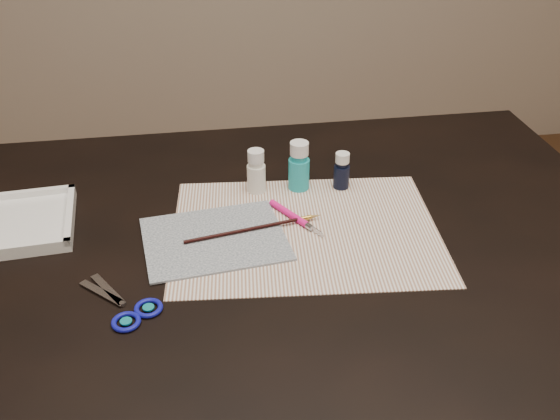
{
  "coord_description": "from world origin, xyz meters",
  "views": [
    {
      "loc": [
        -0.14,
        -0.89,
        1.37
      ],
      "look_at": [
        0.0,
        0.0,
        0.8
      ],
      "focal_mm": 40.0,
      "sensor_mm": 36.0,
      "label": 1
    }
  ],
  "objects": [
    {
      "name": "scissors",
      "position": [
        -0.28,
        -0.14,
        0.75
      ],
      "size": [
        0.18,
        0.18,
        0.01
      ],
      "primitive_type": null,
      "rotation": [
        0.0,
        0.0,
        2.38
      ],
      "color": "silver",
      "rests_on": "table"
    },
    {
      "name": "table",
      "position": [
        0.0,
        0.0,
        0.38
      ],
      "size": [
        1.3,
        0.9,
        0.75
      ],
      "primitive_type": "cube",
      "color": "black",
      "rests_on": "ground"
    },
    {
      "name": "paint_bottle_cyan",
      "position": [
        0.06,
        0.15,
        0.8
      ],
      "size": [
        0.04,
        0.04,
        0.1
      ],
      "primitive_type": "cylinder",
      "rotation": [
        0.0,
        0.0,
        -0.03
      ],
      "color": "#1FAAB3",
      "rests_on": "table"
    },
    {
      "name": "canvas",
      "position": [
        -0.11,
        -0.0,
        0.75
      ],
      "size": [
        0.26,
        0.22,
        0.0
      ],
      "primitive_type": "cube",
      "rotation": [
        0.0,
        0.0,
        0.11
      ],
      "color": "#122138",
      "rests_on": "paper"
    },
    {
      "name": "paint_bottle_white",
      "position": [
        -0.02,
        0.15,
        0.79
      ],
      "size": [
        0.04,
        0.04,
        0.09
      ],
      "primitive_type": "cylinder",
      "rotation": [
        0.0,
        0.0,
        -0.25
      ],
      "color": "white",
      "rests_on": "table"
    },
    {
      "name": "paintbrush",
      "position": [
        -0.04,
        0.01,
        0.76
      ],
      "size": [
        0.25,
        0.06,
        0.01
      ],
      "primitive_type": null,
      "rotation": [
        0.0,
        0.0,
        0.19
      ],
      "color": "black",
      "rests_on": "canvas"
    },
    {
      "name": "paint_bottle_navy",
      "position": [
        0.14,
        0.14,
        0.79
      ],
      "size": [
        0.03,
        0.03,
        0.08
      ],
      "primitive_type": "cylinder",
      "rotation": [
        0.0,
        0.0,
        0.0
      ],
      "color": "black",
      "rests_on": "table"
    },
    {
      "name": "palette_tray",
      "position": [
        -0.46,
        0.09,
        0.76
      ],
      "size": [
        0.21,
        0.21,
        0.02
      ],
      "primitive_type": "cube",
      "rotation": [
        0.0,
        0.0,
        0.08
      ],
      "color": "white",
      "rests_on": "table"
    },
    {
      "name": "craft_knife",
      "position": [
        0.04,
        0.03,
        0.76
      ],
      "size": [
        0.09,
        0.13,
        0.01
      ],
      "primitive_type": null,
      "rotation": [
        0.0,
        0.0,
        -1.04
      ],
      "color": "#FF178C",
      "rests_on": "paper"
    },
    {
      "name": "paper",
      "position": [
        0.05,
        0.0,
        0.75
      ],
      "size": [
        0.5,
        0.4,
        0.0
      ],
      "primitive_type": "cube",
      "rotation": [
        0.0,
        0.0,
        -0.09
      ],
      "color": "white",
      "rests_on": "table"
    }
  ]
}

